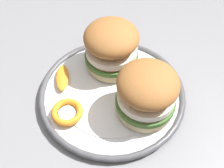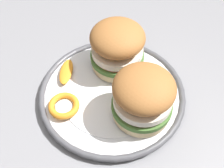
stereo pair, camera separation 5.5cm
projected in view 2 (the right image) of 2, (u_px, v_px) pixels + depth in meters
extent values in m
cube|color=gray|center=(101.00, 105.00, 0.59)|extent=(1.24, 1.00, 0.03)
cube|color=gray|center=(206.00, 42.00, 1.24)|extent=(0.06, 0.06, 0.73)
cylinder|color=white|center=(112.00, 95.00, 0.58)|extent=(0.26, 0.26, 0.01)
torus|color=#4C4C51|center=(112.00, 93.00, 0.58)|extent=(0.29, 0.29, 0.01)
cylinder|color=white|center=(112.00, 92.00, 0.57)|extent=(0.20, 0.20, 0.00)
cylinder|color=beige|center=(117.00, 61.00, 0.61)|extent=(0.11, 0.11, 0.02)
cylinder|color=#477033|center=(117.00, 56.00, 0.60)|extent=(0.11, 0.11, 0.01)
cylinder|color=#BC3828|center=(117.00, 53.00, 0.59)|extent=(0.10, 0.10, 0.01)
cylinder|color=silver|center=(117.00, 50.00, 0.58)|extent=(0.10, 0.10, 0.01)
ellipsoid|color=#A36633|center=(118.00, 38.00, 0.56)|extent=(0.13, 0.13, 0.05)
cylinder|color=beige|center=(141.00, 109.00, 0.53)|extent=(0.11, 0.11, 0.02)
cylinder|color=#477033|center=(142.00, 105.00, 0.52)|extent=(0.11, 0.11, 0.01)
cylinder|color=#BC3828|center=(142.00, 103.00, 0.52)|extent=(0.10, 0.10, 0.01)
cylinder|color=silver|center=(143.00, 99.00, 0.51)|extent=(0.10, 0.10, 0.01)
ellipsoid|color=#A36633|center=(144.00, 88.00, 0.48)|extent=(0.14, 0.14, 0.05)
torus|color=orange|center=(64.00, 106.00, 0.54)|extent=(0.08, 0.08, 0.01)
cylinder|color=#F4E5C6|center=(64.00, 107.00, 0.55)|extent=(0.03, 0.03, 0.00)
ellipsoid|color=orange|center=(66.00, 71.00, 0.60)|extent=(0.07, 0.03, 0.01)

